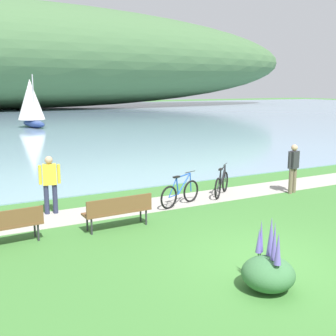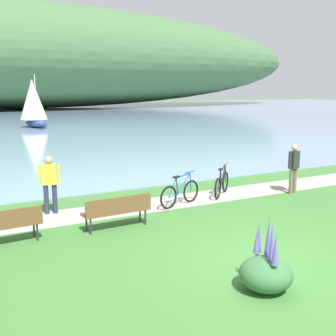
# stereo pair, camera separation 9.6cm
# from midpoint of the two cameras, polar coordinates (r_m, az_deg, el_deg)

# --- Properties ---
(ground_plane) EXTENTS (200.00, 200.00, 0.00)m
(ground_plane) POSITION_cam_midpoint_polar(r_m,az_deg,el_deg) (9.34, 13.61, -12.28)
(ground_plane) COLOR #3D7533
(bay_water) EXTENTS (180.00, 80.00, 0.04)m
(bay_water) POSITION_cam_midpoint_polar(r_m,az_deg,el_deg) (53.96, -21.64, 6.43)
(bay_water) COLOR #7A99B2
(bay_water) RESTS_ON ground
(distant_hillside) EXTENTS (109.30, 28.00, 17.28)m
(distant_hillside) POSITION_cam_midpoint_polar(r_m,az_deg,el_deg) (75.13, -20.15, 14.25)
(distant_hillside) COLOR #42663D
(distant_hillside) RESTS_ON bay_water
(shoreline_path) EXTENTS (60.00, 1.50, 0.01)m
(shoreline_path) POSITION_cam_midpoint_polar(r_m,az_deg,el_deg) (13.31, -0.87, -4.84)
(shoreline_path) COLOR #A39E93
(shoreline_path) RESTS_ON ground
(park_bench_near_camera) EXTENTS (1.82, 0.55, 0.88)m
(park_bench_near_camera) POSITION_cam_midpoint_polar(r_m,az_deg,el_deg) (10.95, -7.09, -5.64)
(park_bench_near_camera) COLOR brown
(park_bench_near_camera) RESTS_ON ground
(park_bench_further_along) EXTENTS (1.83, 0.60, 0.88)m
(park_bench_further_along) POSITION_cam_midpoint_polar(r_m,az_deg,el_deg) (10.46, -21.89, -7.19)
(park_bench_further_along) COLOR brown
(park_bench_further_along) RESTS_ON ground
(bicycle_leaning_near_bench) EXTENTS (1.69, 0.65, 1.01)m
(bicycle_leaning_near_bench) POSITION_cam_midpoint_polar(r_m,az_deg,el_deg) (13.00, 1.49, -3.44)
(bicycle_leaning_near_bench) COLOR black
(bicycle_leaning_near_bench) RESTS_ON ground
(bicycle_beside_path) EXTENTS (1.37, 1.22, 1.01)m
(bicycle_beside_path) POSITION_cam_midpoint_polar(r_m,az_deg,el_deg) (14.31, 7.16, -2.17)
(bicycle_beside_path) COLOR black
(bicycle_beside_path) RESTS_ON ground
(person_at_shoreline) EXTENTS (0.60, 0.28, 1.71)m
(person_at_shoreline) POSITION_cam_midpoint_polar(r_m,az_deg,el_deg) (12.48, -16.08, -1.75)
(person_at_shoreline) COLOR #282D47
(person_at_shoreline) RESTS_ON ground
(person_on_the_grass) EXTENTS (0.59, 0.31, 1.71)m
(person_on_the_grass) POSITION_cam_midpoint_polar(r_m,az_deg,el_deg) (15.01, 16.61, 0.34)
(person_on_the_grass) COLOR #72604C
(person_on_the_grass) RESTS_ON ground
(echium_bush_closest_to_camera) EXTENTS (0.97, 0.97, 1.34)m
(echium_bush_closest_to_camera) POSITION_cam_midpoint_polar(r_m,az_deg,el_deg) (8.00, 13.21, -13.60)
(echium_bush_closest_to_camera) COLOR #386B3D
(echium_bush_closest_to_camera) RESTS_ON ground
(sailboat_nearest_to_shore) EXTENTS (2.82, 4.14, 4.69)m
(sailboat_nearest_to_shore) POSITION_cam_midpoint_polar(r_m,az_deg,el_deg) (39.87, -18.30, 8.49)
(sailboat_nearest_to_shore) COLOR navy
(sailboat_nearest_to_shore) RESTS_ON bay_water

